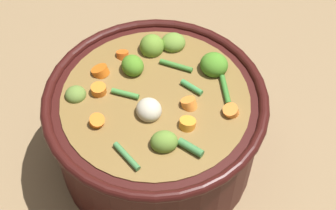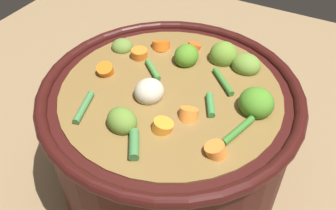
# 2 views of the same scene
# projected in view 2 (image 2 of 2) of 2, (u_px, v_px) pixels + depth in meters

# --- Properties ---
(ground_plane) EXTENTS (1.10, 1.10, 0.00)m
(ground_plane) POSITION_uv_depth(u_px,v_px,m) (170.00, 168.00, 0.54)
(ground_plane) COLOR #8C704C
(cooking_pot) EXTENTS (0.32, 0.32, 0.18)m
(cooking_pot) POSITION_uv_depth(u_px,v_px,m) (171.00, 130.00, 0.49)
(cooking_pot) COLOR #38110F
(cooking_pot) RESTS_ON ground_plane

